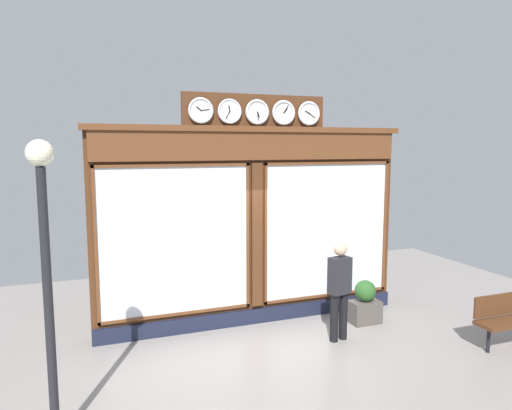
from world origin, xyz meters
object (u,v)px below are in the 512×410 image
object	(u,v)px
pedestrian	(339,287)
street_bench	(512,315)
planter_box	(365,312)
street_lamp	(45,246)

from	to	relation	value
pedestrian	street_bench	size ratio (longest dim) A/B	1.21
planter_box	street_bench	xyz separation A→B (m)	(-1.69, 1.71, 0.31)
street_lamp	street_bench	xyz separation A→B (m)	(-6.92, -0.12, -1.71)
planter_box	street_bench	distance (m)	2.43
street_lamp	street_bench	world-z (taller)	street_lamp
planter_box	pedestrian	bearing A→B (deg)	30.66
street_bench	street_lamp	bearing A→B (deg)	0.99
pedestrian	street_bench	bearing A→B (deg)	154.69
street_lamp	street_bench	bearing A→B (deg)	-179.01
street_lamp	pedestrian	bearing A→B (deg)	-163.16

